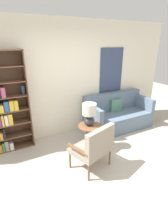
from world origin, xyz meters
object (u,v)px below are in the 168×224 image
at_px(bookshelf, 1,106).
at_px(couch, 117,115).
at_px(table_lamp, 89,113).
at_px(armchair, 95,145).
at_px(side_table, 90,128).

relative_size(bookshelf, couch, 1.17).
height_order(bookshelf, couch, bookshelf).
bearing_deg(couch, table_lamp, -154.71).
xyz_separation_m(armchair, couch, (1.45, 1.21, -0.17)).
bearing_deg(bookshelf, table_lamp, -27.41).
bearing_deg(armchair, bookshelf, 132.52).
bearing_deg(couch, armchair, -140.29).
relative_size(side_table, table_lamp, 1.20).
bearing_deg(table_lamp, bookshelf, 152.59).
bearing_deg(table_lamp, couch, 25.29).
xyz_separation_m(bookshelf, side_table, (1.58, -0.84, -0.49)).
distance_m(couch, side_table, 1.35).
height_order(bookshelf, side_table, bookshelf).
height_order(bookshelf, table_lamp, bookshelf).
relative_size(armchair, side_table, 1.53).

